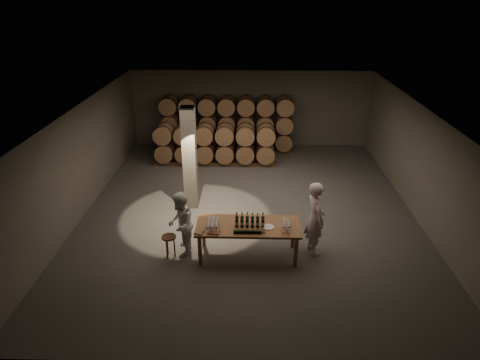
{
  "coord_description": "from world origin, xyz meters",
  "views": [
    {
      "loc": [
        0.06,
        -11.75,
        6.36
      ],
      "look_at": [
        -0.27,
        -0.22,
        1.1
      ],
      "focal_mm": 32.0,
      "sensor_mm": 36.0,
      "label": 1
    }
  ],
  "objects_px": {
    "tasting_table": "(248,229)",
    "stool": "(169,240)",
    "person_man": "(315,218)",
    "person_woman": "(180,224)",
    "bottle_cluster": "(250,221)",
    "notebook_near": "(214,232)",
    "plate": "(268,227)"
  },
  "relations": [
    {
      "from": "bottle_cluster",
      "to": "notebook_near",
      "type": "distance_m",
      "value": 0.94
    },
    {
      "from": "person_woman",
      "to": "person_man",
      "type": "bearing_deg",
      "value": 90.22
    },
    {
      "from": "plate",
      "to": "notebook_near",
      "type": "distance_m",
      "value": 1.35
    },
    {
      "from": "tasting_table",
      "to": "bottle_cluster",
      "type": "height_order",
      "value": "bottle_cluster"
    },
    {
      "from": "tasting_table",
      "to": "plate",
      "type": "xyz_separation_m",
      "value": [
        0.49,
        -0.09,
        0.11
      ]
    },
    {
      "from": "tasting_table",
      "to": "bottle_cluster",
      "type": "xyz_separation_m",
      "value": [
        0.04,
        -0.01,
        0.22
      ]
    },
    {
      "from": "bottle_cluster",
      "to": "stool",
      "type": "xyz_separation_m",
      "value": [
        -2.04,
        -0.11,
        -0.52
      ]
    },
    {
      "from": "bottle_cluster",
      "to": "person_man",
      "type": "relative_size",
      "value": 0.37
    },
    {
      "from": "tasting_table",
      "to": "stool",
      "type": "bearing_deg",
      "value": -176.76
    },
    {
      "from": "plate",
      "to": "stool",
      "type": "xyz_separation_m",
      "value": [
        -2.49,
        -0.03,
        -0.41
      ]
    },
    {
      "from": "stool",
      "to": "bottle_cluster",
      "type": "bearing_deg",
      "value": 2.97
    },
    {
      "from": "person_man",
      "to": "person_woman",
      "type": "bearing_deg",
      "value": 77.17
    },
    {
      "from": "stool",
      "to": "plate",
      "type": "bearing_deg",
      "value": 0.62
    },
    {
      "from": "stool",
      "to": "person_woman",
      "type": "bearing_deg",
      "value": 34.17
    },
    {
      "from": "stool",
      "to": "person_man",
      "type": "xyz_separation_m",
      "value": [
        3.69,
        0.34,
        0.5
      ]
    },
    {
      "from": "notebook_near",
      "to": "person_man",
      "type": "bearing_deg",
      "value": 22.33
    },
    {
      "from": "bottle_cluster",
      "to": "person_man",
      "type": "height_order",
      "value": "person_man"
    },
    {
      "from": "stool",
      "to": "tasting_table",
      "type": "bearing_deg",
      "value": 3.24
    },
    {
      "from": "tasting_table",
      "to": "person_man",
      "type": "bearing_deg",
      "value": 7.65
    },
    {
      "from": "notebook_near",
      "to": "stool",
      "type": "bearing_deg",
      "value": 175.87
    },
    {
      "from": "bottle_cluster",
      "to": "notebook_near",
      "type": "relative_size",
      "value": 2.93
    },
    {
      "from": "bottle_cluster",
      "to": "notebook_near",
      "type": "bearing_deg",
      "value": -156.51
    },
    {
      "from": "tasting_table",
      "to": "notebook_near",
      "type": "distance_m",
      "value": 0.91
    },
    {
      "from": "stool",
      "to": "person_man",
      "type": "bearing_deg",
      "value": 5.27
    },
    {
      "from": "plate",
      "to": "stool",
      "type": "bearing_deg",
      "value": -179.38
    },
    {
      "from": "plate",
      "to": "person_man",
      "type": "height_order",
      "value": "person_man"
    },
    {
      "from": "plate",
      "to": "notebook_near",
      "type": "relative_size",
      "value": 1.19
    },
    {
      "from": "tasting_table",
      "to": "plate",
      "type": "height_order",
      "value": "plate"
    },
    {
      "from": "plate",
      "to": "stool",
      "type": "distance_m",
      "value": 2.52
    },
    {
      "from": "tasting_table",
      "to": "plate",
      "type": "relative_size",
      "value": 8.75
    },
    {
      "from": "tasting_table",
      "to": "person_woman",
      "type": "distance_m",
      "value": 1.72
    },
    {
      "from": "plate",
      "to": "person_man",
      "type": "distance_m",
      "value": 1.24
    }
  ]
}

